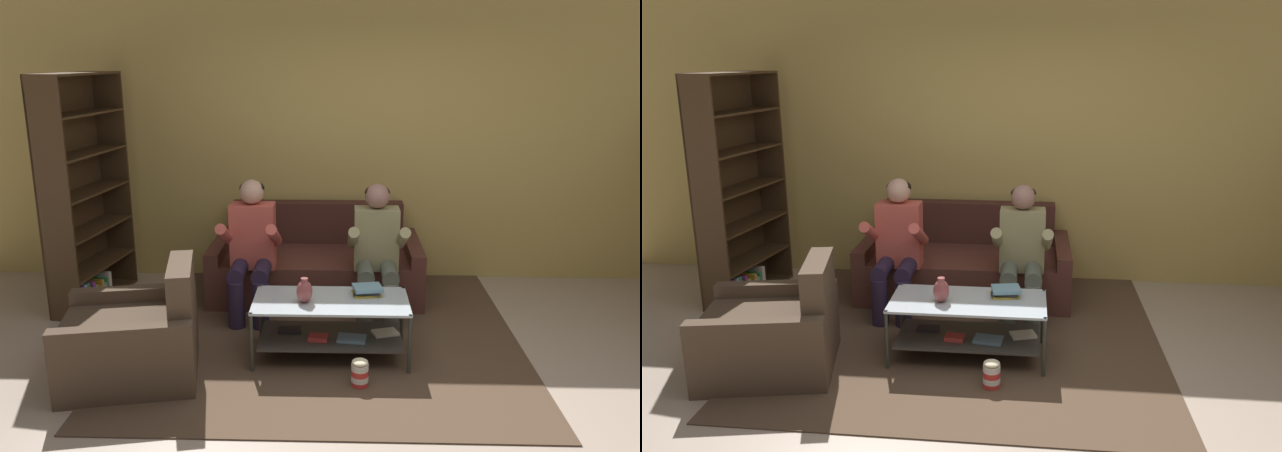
% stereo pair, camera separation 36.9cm
% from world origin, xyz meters
% --- Properties ---
extents(ground, '(16.80, 16.80, 0.00)m').
position_xyz_m(ground, '(0.00, 0.00, 0.00)').
color(ground, tan).
extents(back_partition, '(8.40, 0.12, 2.90)m').
position_xyz_m(back_partition, '(0.00, 2.46, 1.45)').
color(back_partition, tan).
rests_on(back_partition, ground).
extents(couch, '(1.93, 0.96, 0.81)m').
position_xyz_m(couch, '(-0.53, 1.92, 0.27)').
color(couch, '#502A23').
rests_on(couch, ground).
extents(person_seated_left, '(0.50, 0.58, 1.18)m').
position_xyz_m(person_seated_left, '(-1.06, 1.36, 0.64)').
color(person_seated_left, '#281D35').
rests_on(person_seated_left, ground).
extents(person_seated_right, '(0.50, 0.58, 1.15)m').
position_xyz_m(person_seated_right, '(0.01, 1.36, 0.62)').
color(person_seated_right, '#545B4E').
rests_on(person_seated_right, ground).
extents(coffee_table, '(1.15, 0.56, 0.45)m').
position_xyz_m(coffee_table, '(-0.37, 0.61, 0.30)').
color(coffee_table, '#B3C0CA').
rests_on(coffee_table, ground).
extents(area_rug, '(3.11, 3.26, 0.01)m').
position_xyz_m(area_rug, '(-0.45, 1.14, 0.01)').
color(area_rug, '#503B2B').
rests_on(area_rug, ground).
extents(vase, '(0.12, 0.12, 0.19)m').
position_xyz_m(vase, '(-0.57, 0.55, 0.54)').
color(vase, brown).
rests_on(vase, coffee_table).
extents(book_stack, '(0.24, 0.21, 0.07)m').
position_xyz_m(book_stack, '(-0.10, 0.72, 0.49)').
color(book_stack, gold).
rests_on(book_stack, coffee_table).
extents(bookshelf, '(0.45, 1.07, 2.06)m').
position_xyz_m(bookshelf, '(-2.61, 1.64, 0.87)').
color(bookshelf, '#442F1B').
rests_on(bookshelf, ground).
extents(armchair, '(1.04, 0.98, 0.82)m').
position_xyz_m(armchair, '(-1.74, 0.27, 0.27)').
color(armchair, '#4A392A').
rests_on(armchair, ground).
extents(popcorn_tub, '(0.12, 0.12, 0.20)m').
position_xyz_m(popcorn_tub, '(-0.17, 0.16, 0.10)').
color(popcorn_tub, red).
rests_on(popcorn_tub, ground).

